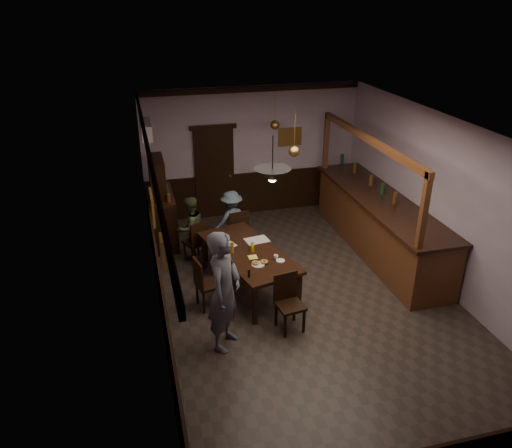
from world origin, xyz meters
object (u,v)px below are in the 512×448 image
object	(u,v)px
coffee_cup	(276,257)
sideboard	(162,209)
chair_far_left	(197,240)
chair_side	(204,282)
pendant_brass_mid	(294,151)
pendant_brass_far	(275,125)
person_seated_left	(191,228)
chair_far_right	(237,230)
person_seated_right	(232,220)
person_standing	(224,291)
bar_counter	(379,223)
dining_table	(248,254)
chair_near	(288,299)
soda_can	(253,248)
pendant_iron	(272,175)

from	to	relation	value
coffee_cup	sideboard	world-z (taller)	sideboard
chair_far_left	chair_side	distance (m)	1.55
pendant_brass_mid	pendant_brass_far	size ratio (longest dim) A/B	1.00
person_seated_left	chair_far_right	bearing A→B (deg)	145.46
chair_far_right	person_seated_left	world-z (taller)	person_seated_left
person_seated_right	pendant_brass_far	size ratio (longest dim) A/B	1.53
person_standing	person_seated_right	bearing A→B (deg)	19.74
bar_counter	pendant_brass_mid	xyz separation A→B (m)	(-1.89, -0.10, 1.68)
chair_side	sideboard	size ratio (longest dim) A/B	0.49
dining_table	chair_near	xyz separation A→B (m)	(0.34, -1.28, -0.18)
sideboard	bar_counter	xyz separation A→B (m)	(4.20, -1.55, -0.12)
chair_far_left	pendant_brass_far	xyz separation A→B (m)	(1.94, 1.37, 1.81)
bar_counter	coffee_cup	bearing A→B (deg)	-155.62
person_seated_left	pendant_brass_mid	bearing A→B (deg)	124.88
pendant_brass_mid	sideboard	bearing A→B (deg)	144.45
chair_far_right	person_seated_right	bearing A→B (deg)	-85.39
dining_table	pendant_brass_far	size ratio (longest dim) A/B	2.94
soda_can	chair_far_right	bearing A→B (deg)	88.57
chair_near	coffee_cup	size ratio (longest dim) A/B	11.64
coffee_cup	sideboard	distance (m)	3.18
person_seated_right	bar_counter	world-z (taller)	bar_counter
pendant_brass_far	coffee_cup	bearing A→B (deg)	-105.53
chair_far_left	pendant_brass_mid	size ratio (longest dim) A/B	1.10
dining_table	person_standing	size ratio (longest dim) A/B	1.26
chair_far_right	chair_side	distance (m)	2.01
person_standing	pendant_iron	xyz separation A→B (m)	(0.90, 0.70, 1.45)
chair_side	pendant_brass_far	world-z (taller)	pendant_brass_far
sideboard	chair_near	bearing A→B (deg)	-64.96
chair_far_right	chair_side	world-z (taller)	chair_far_right
chair_side	pendant_iron	distance (m)	2.19
chair_near	pendant_brass_mid	world-z (taller)	pendant_brass_mid
pendant_brass_far	person_seated_left	bearing A→B (deg)	-151.35
person_seated_left	pendant_iron	world-z (taller)	pendant_iron
chair_side	sideboard	world-z (taller)	sideboard
pendant_brass_far	person_seated_right	bearing A→B (deg)	-142.63
dining_table	bar_counter	bearing A→B (deg)	13.65
sideboard	person_standing	bearing A→B (deg)	-80.73
chair_far_left	person_seated_left	xyz separation A→B (m)	(-0.08, 0.26, 0.15)
person_seated_left	person_seated_right	world-z (taller)	person_seated_left
chair_far_left	pendant_brass_mid	bearing A→B (deg)	138.27
chair_near	coffee_cup	distance (m)	0.90
chair_near	sideboard	xyz separation A→B (m)	(-1.65, 3.53, 0.23)
chair_near	pendant_iron	bearing A→B (deg)	96.20
coffee_cup	chair_far_left	bearing A→B (deg)	111.40
dining_table	soda_can	distance (m)	0.15
chair_side	person_seated_left	bearing A→B (deg)	-12.64
chair_side	person_standing	distance (m)	1.15
person_seated_right	soda_can	bearing A→B (deg)	71.21
chair_far_left	chair_far_right	world-z (taller)	chair_far_right
soda_can	pendant_brass_mid	xyz separation A→B (m)	(0.93, 0.65, 1.49)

